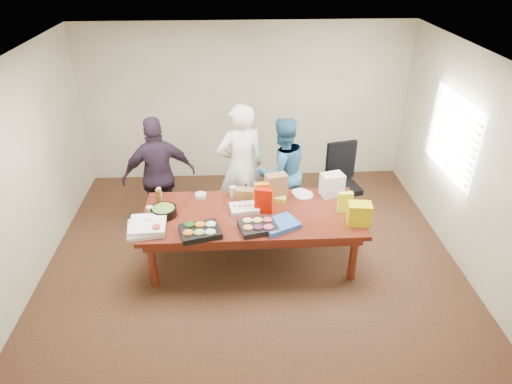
{
  "coord_description": "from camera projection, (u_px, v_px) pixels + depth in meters",
  "views": [
    {
      "loc": [
        -0.21,
        -4.88,
        3.88
      ],
      "look_at": [
        0.06,
        0.1,
        1.0
      ],
      "focal_mm": 31.7,
      "sensor_mm": 36.0,
      "label": 1
    }
  ],
  "objects": [
    {
      "name": "person_left",
      "position": [
        159.0,
        176.0,
        6.41
      ],
      "size": [
        1.11,
        0.69,
        1.76
      ],
      "primitive_type": "imported",
      "rotation": [
        0.0,
        0.0,
        3.42
      ],
      "color": "#271B2A",
      "rests_on": "floor"
    },
    {
      "name": "ranch_bottle",
      "position": [
        159.0,
        194.0,
        6.05
      ],
      "size": [
        0.07,
        0.07,
        0.18
      ],
      "primitive_type": "cylinder",
      "rotation": [
        0.0,
        0.0,
        -0.3
      ],
      "color": "beige",
      "rests_on": "conference_table"
    },
    {
      "name": "conference_table",
      "position": [
        252.0,
        237.0,
        5.98
      ],
      "size": [
        2.8,
        1.2,
        0.75
      ],
      "primitive_type": "cube",
      "color": "#4C1C0F",
      "rests_on": "floor"
    },
    {
      "name": "pizza_box_upper",
      "position": [
        148.0,
        225.0,
        5.44
      ],
      "size": [
        0.45,
        0.45,
        0.05
      ],
      "primitive_type": "cube",
      "rotation": [
        0.0,
        0.0,
        0.05
      ],
      "color": "white",
      "rests_on": "pizza_box_lower"
    },
    {
      "name": "dip_bowl_b",
      "position": [
        201.0,
        196.0,
        6.12
      ],
      "size": [
        0.18,
        0.18,
        0.06
      ],
      "primitive_type": "cylinder",
      "rotation": [
        0.0,
        0.0,
        0.25
      ],
      "color": "beige",
      "rests_on": "conference_table"
    },
    {
      "name": "wall_back",
      "position": [
        245.0,
        104.0,
        7.66
      ],
      "size": [
        5.5,
        0.04,
        2.7
      ],
      "primitive_type": "cube",
      "color": "beige",
      "rests_on": "floor"
    },
    {
      "name": "chip_bag_blue",
      "position": [
        280.0,
        225.0,
        5.51
      ],
      "size": [
        0.54,
        0.49,
        0.07
      ],
      "primitive_type": "cube",
      "rotation": [
        0.0,
        0.0,
        0.47
      ],
      "color": "blue",
      "rests_on": "conference_table"
    },
    {
      "name": "plate_b",
      "position": [
        300.0,
        192.0,
        6.24
      ],
      "size": [
        0.29,
        0.29,
        0.01
      ],
      "primitive_type": "cylinder",
      "rotation": [
        0.0,
        0.0,
        0.35
      ],
      "color": "silver",
      "rests_on": "conference_table"
    },
    {
      "name": "salad_bowl",
      "position": [
        164.0,
        212.0,
        5.73
      ],
      "size": [
        0.41,
        0.41,
        0.11
      ],
      "primitive_type": "cylinder",
      "rotation": [
        0.0,
        0.0,
        -0.29
      ],
      "color": "black",
      "rests_on": "conference_table"
    },
    {
      "name": "kraft_bag",
      "position": [
        276.0,
        187.0,
        6.02
      ],
      "size": [
        0.31,
        0.23,
        0.36
      ],
      "primitive_type": "cube",
      "rotation": [
        0.0,
        0.0,
        0.27
      ],
      "color": "#8A6040",
      "rests_on": "conference_table"
    },
    {
      "name": "office_chair",
      "position": [
        342.0,
        184.0,
        6.85
      ],
      "size": [
        0.68,
        0.68,
        1.11
      ],
      "primitive_type": "cube",
      "rotation": [
        0.0,
        0.0,
        0.22
      ],
      "color": "black",
      "rests_on": "floor"
    },
    {
      "name": "sheet_cake",
      "position": [
        244.0,
        208.0,
        5.84
      ],
      "size": [
        0.4,
        0.32,
        0.06
      ],
      "primitive_type": "cube",
      "rotation": [
        0.0,
        0.0,
        0.15
      ],
      "color": "white",
      "rests_on": "conference_table"
    },
    {
      "name": "fruit_tray",
      "position": [
        258.0,
        227.0,
        5.47
      ],
      "size": [
        0.51,
        0.43,
        0.07
      ],
      "primitive_type": "cube",
      "rotation": [
        0.0,
        0.0,
        0.22
      ],
      "color": "black",
      "rests_on": "conference_table"
    },
    {
      "name": "chip_bag_yellow",
      "position": [
        345.0,
        202.0,
        5.77
      ],
      "size": [
        0.19,
        0.08,
        0.28
      ],
      "primitive_type": "cube",
      "rotation": [
        0.0,
        0.0,
        0.06
      ],
      "color": "#E8F826",
      "rests_on": "conference_table"
    },
    {
      "name": "clear_cup_a",
      "position": [
        149.0,
        222.0,
        5.52
      ],
      "size": [
        0.1,
        0.1,
        0.12
      ],
      "primitive_type": "cylinder",
      "rotation": [
        0.0,
        0.0,
        -0.09
      ],
      "color": "white",
      "rests_on": "conference_table"
    },
    {
      "name": "person_center",
      "position": [
        241.0,
        167.0,
        6.51
      ],
      "size": [
        0.79,
        0.63,
        1.89
      ],
      "primitive_type": "imported",
      "rotation": [
        0.0,
        0.0,
        3.43
      ],
      "color": "white",
      "rests_on": "floor"
    },
    {
      "name": "mayo_jar",
      "position": [
        233.0,
        192.0,
        6.13
      ],
      "size": [
        0.11,
        0.11,
        0.14
      ],
      "primitive_type": "cylinder",
      "rotation": [
        0.0,
        0.0,
        0.21
      ],
      "color": "beige",
      "rests_on": "conference_table"
    },
    {
      "name": "mustard_bottle",
      "position": [
        267.0,
        188.0,
        6.19
      ],
      "size": [
        0.07,
        0.07,
        0.18
      ],
      "primitive_type": "cylinder",
      "rotation": [
        0.0,
        0.0,
        -0.07
      ],
      "color": "orange",
      "rests_on": "conference_table"
    },
    {
      "name": "ceiling",
      "position": [
        251.0,
        58.0,
        4.82
      ],
      "size": [
        5.5,
        5.0,
        0.02
      ],
      "primitive_type": "cube",
      "color": "white",
      "rests_on": "wall_back"
    },
    {
      "name": "window_panel",
      "position": [
        452.0,
        136.0,
        6.06
      ],
      "size": [
        0.03,
        1.4,
        1.1
      ],
      "primitive_type": "cube",
      "color": "white",
      "rests_on": "wall_right"
    },
    {
      "name": "floor",
      "position": [
        252.0,
        260.0,
        6.18
      ],
      "size": [
        5.5,
        5.0,
        0.02
      ],
      "primitive_type": "cube",
      "color": "#47301E",
      "rests_on": "ground"
    },
    {
      "name": "chip_bag_red",
      "position": [
        264.0,
        201.0,
        5.75
      ],
      "size": [
        0.24,
        0.15,
        0.33
      ],
      "primitive_type": "cube",
      "rotation": [
        0.0,
        0.0,
        -0.27
      ],
      "color": "#C11200",
      "rests_on": "conference_table"
    },
    {
      "name": "dip_bowl_a",
      "position": [
        261.0,
        195.0,
        6.13
      ],
      "size": [
        0.19,
        0.19,
        0.07
      ],
      "primitive_type": "cylinder",
      "rotation": [
        0.0,
        0.0,
        0.15
      ],
      "color": "silver",
      "rests_on": "conference_table"
    },
    {
      "name": "veggie_tray",
      "position": [
        200.0,
        232.0,
        5.38
      ],
      "size": [
        0.55,
        0.47,
        0.07
      ],
      "primitive_type": "cube",
      "rotation": [
        0.0,
        0.0,
        0.26
      ],
      "color": "black",
      "rests_on": "conference_table"
    },
    {
      "name": "pizza_box_lower",
      "position": [
        146.0,
        229.0,
        5.45
      ],
      "size": [
        0.49,
        0.49,
        0.05
      ],
      "primitive_type": "cube",
      "rotation": [
        0.0,
        0.0,
        0.16
      ],
      "color": "silver",
      "rests_on": "conference_table"
    },
    {
      "name": "plate_a",
      "position": [
        304.0,
        195.0,
        6.19
      ],
      "size": [
        0.32,
        0.32,
        0.02
      ],
      "primitive_type": "cylinder",
      "rotation": [
        0.0,
        0.0,
        0.22
      ],
      "color": "white",
      "rests_on": "conference_table"
    },
    {
      "name": "chip_bag_orange",
      "position": [
        262.0,
        194.0,
        5.92
      ],
      "size": [
        0.21,
        0.12,
        0.31
      ],
      "primitive_type": "cube",
      "rotation": [
        0.0,
        0.0,
        0.15
      ],
      "color": "orange",
      "rests_on": "conference_table"
    },
    {
      "name": "window_blinds",
      "position": [
        449.0,
        136.0,
        6.06
      ],
      "size": [
        0.04,
        1.36,
        1.0
      ],
      "primitive_type": "cube",
      "color": "beige",
      "rests_on": "wall_right"
    },
    {
      "name": "grocery_bag_white",
      "position": [
        332.0,
        185.0,
        6.12
      ],
      "size": [
        0.34,
        0.28,
        0.31
      ],
      "primitive_type": "cube",
      "rotation": [
        0.0,
        0.0,
        0.26
      ],
      "color": "white",
      "rests_on": "conference_table"
    },
    {
      "name": "wall_left",
      "position": [
        21.0,
        177.0,
        5.37
      ],
      "size": [
        0.04,
        5.0,
        2.7
      ],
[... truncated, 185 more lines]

